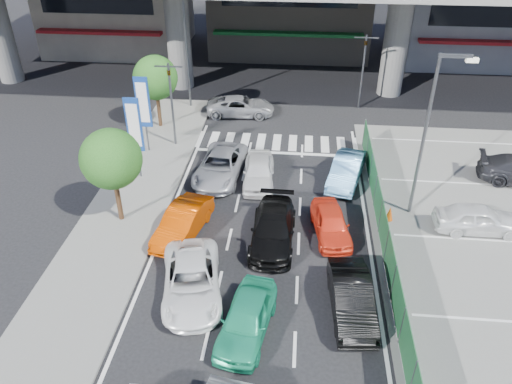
# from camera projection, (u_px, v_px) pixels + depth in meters

# --- Properties ---
(ground) EXTENTS (120.00, 120.00, 0.00)m
(ground) POSITION_uv_depth(u_px,v_px,m) (258.00, 287.00, 20.34)
(ground) COLOR black
(ground) RESTS_ON ground
(sidewalk_left) EXTENTS (4.00, 30.00, 0.12)m
(sidewalk_left) POSITION_uv_depth(u_px,v_px,m) (122.00, 219.00, 24.21)
(sidewalk_left) COLOR slate
(sidewalk_left) RESTS_ON ground
(fence_run) EXTENTS (0.16, 22.00, 1.80)m
(fence_run) POSITION_uv_depth(u_px,v_px,m) (390.00, 262.00, 20.26)
(fence_run) COLOR #1E592F
(fence_run) RESTS_ON ground
(traffic_light_left) EXTENTS (1.60, 1.24, 5.20)m
(traffic_light_left) POSITION_uv_depth(u_px,v_px,m) (170.00, 85.00, 28.75)
(traffic_light_left) COLOR #595B60
(traffic_light_left) RESTS_ON ground
(traffic_light_right) EXTENTS (1.60, 1.24, 5.20)m
(traffic_light_right) POSITION_uv_depth(u_px,v_px,m) (365.00, 53.00, 33.67)
(traffic_light_right) COLOR #595B60
(traffic_light_right) RESTS_ON ground
(street_lamp_right) EXTENTS (1.65, 0.22, 8.00)m
(street_lamp_right) POSITION_uv_depth(u_px,v_px,m) (430.00, 125.00, 22.20)
(street_lamp_right) COLOR #595B60
(street_lamp_right) RESTS_ON ground
(street_lamp_left) EXTENTS (1.65, 0.22, 8.00)m
(street_lamp_left) POSITION_uv_depth(u_px,v_px,m) (189.00, 40.00, 33.33)
(street_lamp_left) COLOR #595B60
(street_lamp_left) RESTS_ON ground
(signboard_near) EXTENTS (0.80, 0.14, 4.70)m
(signboard_near) POSITION_uv_depth(u_px,v_px,m) (134.00, 127.00, 25.95)
(signboard_near) COLOR #595B60
(signboard_near) RESTS_ON ground
(signboard_far) EXTENTS (0.80, 0.14, 4.70)m
(signboard_far) POSITION_uv_depth(u_px,v_px,m) (143.00, 105.00, 28.49)
(signboard_far) COLOR #595B60
(signboard_far) RESTS_ON ground
(tree_near) EXTENTS (2.80, 2.80, 4.80)m
(tree_near) POSITION_uv_depth(u_px,v_px,m) (111.00, 159.00, 22.41)
(tree_near) COLOR #382314
(tree_near) RESTS_ON ground
(tree_far) EXTENTS (2.80, 2.80, 4.80)m
(tree_far) POSITION_uv_depth(u_px,v_px,m) (155.00, 78.00, 31.27)
(tree_far) COLOR #382314
(tree_far) RESTS_ON ground
(sedan_white_mid_left) EXTENTS (3.20, 5.22, 1.35)m
(sedan_white_mid_left) POSITION_uv_depth(u_px,v_px,m) (192.00, 280.00, 19.69)
(sedan_white_mid_left) COLOR white
(sedan_white_mid_left) RESTS_ON ground
(taxi_teal_mid) EXTENTS (2.26, 4.26, 1.38)m
(taxi_teal_mid) POSITION_uv_depth(u_px,v_px,m) (247.00, 318.00, 18.00)
(taxi_teal_mid) COLOR #21A87A
(taxi_teal_mid) RESTS_ON ground
(hatch_black_mid_right) EXTENTS (1.78, 4.29, 1.38)m
(hatch_black_mid_right) POSITION_uv_depth(u_px,v_px,m) (352.00, 298.00, 18.85)
(hatch_black_mid_right) COLOR black
(hatch_black_mid_right) RESTS_ON ground
(taxi_orange_left) EXTENTS (2.33, 4.40, 1.38)m
(taxi_orange_left) POSITION_uv_depth(u_px,v_px,m) (183.00, 222.00, 22.93)
(taxi_orange_left) COLOR #BA3A00
(taxi_orange_left) RESTS_ON ground
(sedan_black_mid) EXTENTS (2.02, 4.79, 1.38)m
(sedan_black_mid) POSITION_uv_depth(u_px,v_px,m) (273.00, 229.00, 22.51)
(sedan_black_mid) COLOR black
(sedan_black_mid) RESTS_ON ground
(taxi_orange_right) EXTENTS (2.09, 3.93, 1.27)m
(taxi_orange_right) POSITION_uv_depth(u_px,v_px,m) (331.00, 223.00, 22.95)
(taxi_orange_right) COLOR red
(taxi_orange_right) RESTS_ON ground
(wagon_silver_front_left) EXTENTS (2.74, 5.16, 1.38)m
(wagon_silver_front_left) POSITION_uv_depth(u_px,v_px,m) (220.00, 166.00, 27.34)
(wagon_silver_front_left) COLOR #A0A1A8
(wagon_silver_front_left) RESTS_ON ground
(sedan_white_front_mid) EXTENTS (1.86, 4.14, 1.38)m
(sedan_white_front_mid) POSITION_uv_depth(u_px,v_px,m) (259.00, 171.00, 26.84)
(sedan_white_front_mid) COLOR silver
(sedan_white_front_mid) RESTS_ON ground
(kei_truck_front_right) EXTENTS (2.44, 4.42, 1.38)m
(kei_truck_front_right) POSITION_uv_depth(u_px,v_px,m) (346.00, 170.00, 26.92)
(kei_truck_front_right) COLOR #69ACE5
(kei_truck_front_right) RESTS_ON ground
(crossing_wagon_silver) EXTENTS (4.75, 2.42, 1.28)m
(crossing_wagon_silver) POSITION_uv_depth(u_px,v_px,m) (241.00, 106.00, 34.39)
(crossing_wagon_silver) COLOR #93949A
(crossing_wagon_silver) RESTS_ON ground
(parked_sedan_white) EXTENTS (3.99, 1.65, 1.35)m
(parked_sedan_white) POSITION_uv_depth(u_px,v_px,m) (478.00, 218.00, 23.11)
(parked_sedan_white) COLOR white
(parked_sedan_white) RESTS_ON parking_lot
(traffic_cone) EXTENTS (0.38, 0.38, 0.73)m
(traffic_cone) POSITION_uv_depth(u_px,v_px,m) (390.00, 213.00, 24.00)
(traffic_cone) COLOR #CA4D0B
(traffic_cone) RESTS_ON parking_lot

